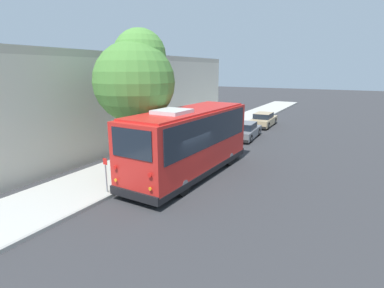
# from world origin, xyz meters

# --- Properties ---
(ground_plane) EXTENTS (160.00, 160.00, 0.00)m
(ground_plane) POSITION_xyz_m (0.00, 0.00, 0.00)
(ground_plane) COLOR #333335
(sidewalk_slab) EXTENTS (80.00, 3.60, 0.15)m
(sidewalk_slab) POSITION_xyz_m (0.00, 3.91, 0.07)
(sidewalk_slab) COLOR #B2AFA8
(sidewalk_slab) RESTS_ON ground
(curb_strip) EXTENTS (80.00, 0.14, 0.15)m
(curb_strip) POSITION_xyz_m (0.00, 2.04, 0.07)
(curb_strip) COLOR #9D9A94
(curb_strip) RESTS_ON ground
(shuttle_bus) EXTENTS (8.86, 2.82, 3.60)m
(shuttle_bus) POSITION_xyz_m (1.47, 0.48, 1.93)
(shuttle_bus) COLOR red
(shuttle_bus) RESTS_ON ground
(parked_sedan_gray) EXTENTS (4.51, 2.02, 1.29)m
(parked_sedan_gray) POSITION_xyz_m (11.09, 0.85, 0.60)
(parked_sedan_gray) COLOR slate
(parked_sedan_gray) RESTS_ON ground
(parked_sedan_tan) EXTENTS (4.74, 1.93, 1.31)m
(parked_sedan_tan) POSITION_xyz_m (17.04, 1.08, 0.61)
(parked_sedan_tan) COLOR tan
(parked_sedan_tan) RESTS_ON ground
(street_tree) EXTENTS (4.10, 4.10, 7.25)m
(street_tree) POSITION_xyz_m (0.69, 3.18, 5.01)
(street_tree) COLOR brown
(street_tree) RESTS_ON sidewalk_slab
(sign_post_near) EXTENTS (0.06, 0.22, 1.54)m
(sign_post_near) POSITION_xyz_m (-2.59, 2.33, 0.95)
(sign_post_near) COLOR gray
(sign_post_near) RESTS_ON sidewalk_slab
(sign_post_far) EXTENTS (0.06, 0.22, 1.59)m
(sign_post_far) POSITION_xyz_m (-0.97, 2.33, 0.97)
(sign_post_far) COLOR gray
(sign_post_far) RESTS_ON sidewalk_slab
(fire_hydrant) EXTENTS (0.22, 0.22, 0.81)m
(fire_hydrant) POSITION_xyz_m (8.30, 2.56, 0.55)
(fire_hydrant) COLOR gold
(fire_hydrant) RESTS_ON sidewalk_slab
(building_backdrop) EXTENTS (24.06, 6.00, 6.42)m
(building_backdrop) POSITION_xyz_m (6.36, 9.53, 3.02)
(building_backdrop) COLOR beige
(building_backdrop) RESTS_ON ground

